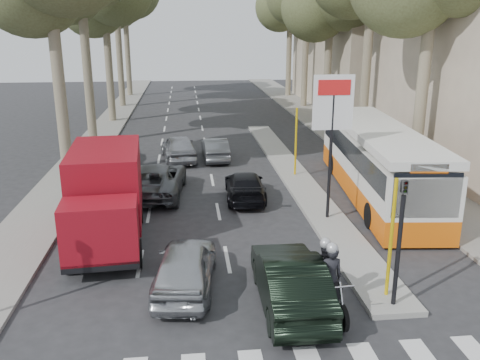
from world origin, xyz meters
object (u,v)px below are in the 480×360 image
at_px(city_bus, 377,160).
at_px(motorcycle, 327,277).
at_px(dark_hatchback, 290,280).
at_px(silver_hatchback, 185,266).
at_px(red_truck, 106,195).

relative_size(city_bus, motorcycle, 5.10).
bearing_deg(city_bus, dark_hatchback, -117.29).
xyz_separation_m(dark_hatchback, motorcycle, (0.94, -0.25, 0.16)).
distance_m(silver_hatchback, city_bus, 11.39).
xyz_separation_m(dark_hatchback, red_truck, (-5.44, 4.88, 0.96)).
distance_m(red_truck, motorcycle, 8.23).
height_order(red_truck, city_bus, red_truck).
xyz_separation_m(red_truck, motorcycle, (6.38, -5.13, -0.80)).
height_order(silver_hatchback, dark_hatchback, dark_hatchback).
relative_size(dark_hatchback, motorcycle, 1.94).
xyz_separation_m(silver_hatchback, red_truck, (-2.66, 3.65, 1.01)).
bearing_deg(dark_hatchback, motorcycle, 165.48).
bearing_deg(city_bus, silver_hatchback, -132.65).
height_order(silver_hatchback, red_truck, red_truck).
bearing_deg(red_truck, city_bus, 15.55).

